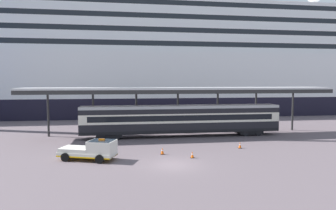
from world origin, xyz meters
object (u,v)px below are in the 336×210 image
object	(u,v)px
traffic_cone_near	(162,151)
traffic_cone_mid	(192,155)
cruise_ship	(160,64)
traffic_cone_far	(240,145)
service_truck	(93,150)
train_carriage	(182,119)

from	to	relation	value
traffic_cone_near	traffic_cone_mid	bearing A→B (deg)	-34.36
cruise_ship	traffic_cone_near	xyz separation A→B (m)	(-5.34, -43.42, -11.01)
traffic_cone_far	traffic_cone_near	bearing A→B (deg)	-170.13
traffic_cone_near	traffic_cone_mid	xyz separation A→B (m)	(2.63, -1.80, -0.05)
service_truck	traffic_cone_mid	xyz separation A→B (m)	(9.28, -0.58, -0.68)
traffic_cone_near	cruise_ship	bearing A→B (deg)	82.98
traffic_cone_near	traffic_cone_mid	size ratio (longest dim) A/B	1.15
traffic_cone_near	traffic_cone_far	world-z (taller)	traffic_cone_near
cruise_ship	traffic_cone_near	distance (m)	45.11
cruise_ship	traffic_cone_mid	distance (m)	46.63
service_truck	cruise_ship	bearing A→B (deg)	74.96
traffic_cone_near	service_truck	bearing A→B (deg)	-169.61
cruise_ship	service_truck	xyz separation A→B (m)	(-11.99, -44.64, -10.37)
cruise_ship	train_carriage	world-z (taller)	cruise_ship
service_truck	traffic_cone_far	world-z (taller)	service_truck
cruise_ship	traffic_cone_mid	world-z (taller)	cruise_ship
service_truck	traffic_cone_mid	size ratio (longest dim) A/B	8.89
service_truck	traffic_cone_mid	world-z (taller)	service_truck
cruise_ship	traffic_cone_mid	size ratio (longest dim) A/B	225.07
traffic_cone_far	cruise_ship	bearing A→B (deg)	94.60
train_carriage	traffic_cone_mid	size ratio (longest dim) A/B	41.38
cruise_ship	traffic_cone_far	bearing A→B (deg)	-85.40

